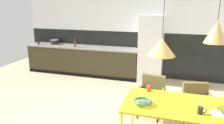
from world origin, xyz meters
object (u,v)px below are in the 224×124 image
Objects in this scene: refrigerator_column at (151,49)px; bottle_vinegar_dark at (38,41)px; armchair_far_side at (197,99)px; armchair_head_of_table at (152,91)px; open_book at (223,114)px; mug_white_ceramic at (149,88)px; dining_table at (181,107)px; cooking_pot at (55,42)px; fruit_bowl at (143,102)px; mug_wide_latte at (201,111)px; pendant_lamp_over_table_far at (216,32)px; bottle_spice_small at (75,43)px; pendant_lamp_over_table_near at (162,47)px.

refrigerator_column reaches higher than bottle_vinegar_dark.
refrigerator_column reaches higher than armchair_far_side.
refrigerator_column is at bearing -73.60° from armchair_head_of_table.
open_book is 1.17m from mug_white_ceramic.
cooking_pot is at bearing 142.35° from dining_table.
mug_white_ceramic is 4.37m from cooking_pot.
mug_wide_latte is (0.78, -0.05, 0.00)m from fruit_bowl.
open_book is 0.30× the size of pendant_lamp_over_table_far.
bottle_spice_small is (-3.63, 2.96, 0.25)m from open_book.
dining_table is at bearing -42.28° from bottle_spice_small.
cooking_pot is (-3.41, 3.21, 0.17)m from fruit_bowl.
pendant_lamp_over_table_far is at bearing 63.96° from mug_wide_latte.
bottle_spice_small is at bearing -27.33° from armchair_head_of_table.
dining_table is at bearing -32.81° from bottle_vinegar_dark.
pendant_lamp_over_table_far is (3.44, -2.82, 0.82)m from bottle_spice_small.
refrigerator_column is 2.35× the size of armchair_head_of_table.
refrigerator_column reaches higher than open_book.
refrigerator_column reaches higher than bottle_spice_small.
fruit_bowl is (-0.02, -1.11, 0.28)m from armchair_head_of_table.
fruit_bowl reaches higher than dining_table.
refrigerator_column reaches higher than dining_table.
fruit_bowl is (-0.84, -1.00, 0.29)m from armchair_far_side.
cooking_pot is 5.34m from pendant_lamp_over_table_far.
pendant_lamp_over_table_near reaches higher than armchair_far_side.
dining_table is 5.01m from cooking_pot.
pendant_lamp_over_table_near is at bearing -35.00° from bottle_vinegar_dark.
bottle_spice_small is (-3.40, 1.98, 0.50)m from armchair_far_side.
bottle_spice_small is (-3.34, 3.03, 0.21)m from mug_wide_latte.
cooking_pot is 1.12× the size of bottle_vinegar_dark.
pendant_lamp_over_table_near is at bearing -178.11° from dining_table.
cooking_pot is at bearing 144.59° from pendant_lamp_over_table_far.
refrigerator_column reaches higher than mug_wide_latte.
fruit_bowl reaches higher than open_book.
open_book is 2.51× the size of mug_white_ceramic.
pendant_lamp_over_table_far is at bearing 0.07° from dining_table.
bottle_spice_small is at bearing 134.33° from pendant_lamp_over_table_near.
armchair_head_of_table is 2.67× the size of open_book.
bottle_spice_small reaches higher than dining_table.
refrigerator_column is at bearing 105.26° from dining_table.
refrigerator_column is 2.41m from armchair_far_side.
refrigerator_column is 16.14× the size of mug_wide_latte.
refrigerator_column reaches higher than armchair_head_of_table.
mug_white_ceramic is 0.50× the size of bottle_vinegar_dark.
open_book is at bearing -35.45° from cooking_pot.
armchair_far_side is 0.96× the size of armchair_head_of_table.
mug_white_ceramic is at bearing 154.72° from open_book.
bottle_spice_small is at bearing 130.61° from fruit_bowl.
bottle_spice_small reaches higher than fruit_bowl.
bottle_spice_small is (0.85, -0.23, 0.05)m from cooking_pot.
cooking_pot is at bearing 141.85° from mug_white_ceramic.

